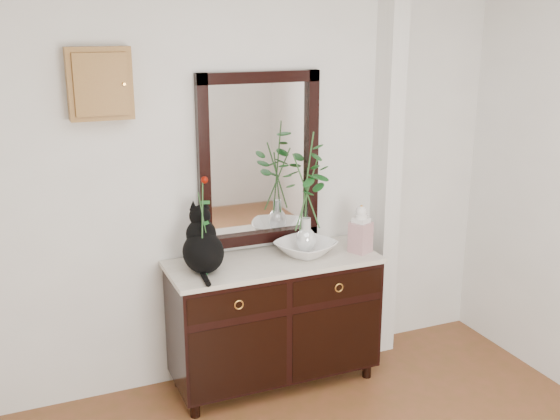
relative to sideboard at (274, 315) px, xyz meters
name	(u,v)px	position (x,y,z in m)	size (l,w,h in m)	color
wall_back	(244,175)	(-0.10, 0.25, 0.88)	(3.60, 0.04, 2.70)	silver
pilaster	(387,164)	(0.90, 0.17, 0.88)	(0.12, 0.20, 2.70)	silver
sideboard	(274,315)	(0.00, 0.00, 0.00)	(1.33, 0.52, 0.82)	black
wall_mirror	(259,160)	(0.00, 0.24, 0.97)	(0.80, 0.06, 1.10)	black
key_cabinet	(100,84)	(-0.95, 0.21, 1.48)	(0.35, 0.10, 0.40)	brown
cat	(203,239)	(-0.46, -0.01, 0.57)	(0.28, 0.34, 0.40)	black
lotus_bowl	(306,248)	(0.22, 0.01, 0.42)	(0.36, 0.36, 0.09)	silver
vase_branches	(306,192)	(0.22, 0.01, 0.79)	(0.37, 0.37, 0.78)	silver
bud_vase_rose	(203,225)	(-0.47, -0.06, 0.68)	(0.07, 0.07, 0.60)	#275B32
ginger_jar	(361,228)	(0.57, -0.08, 0.53)	(0.12, 0.12, 0.32)	silver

